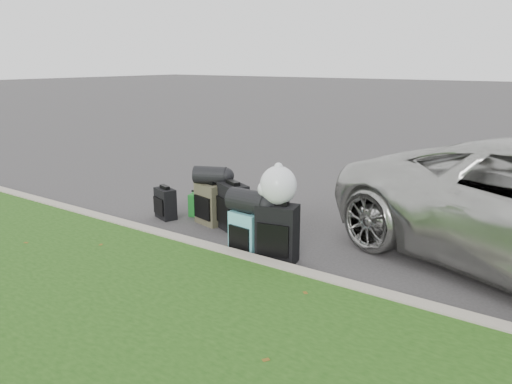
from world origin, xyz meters
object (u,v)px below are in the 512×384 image
Objects in this scene: suitcase_large_black_left at (233,207)px; tote_navy at (254,225)px; suitcase_small_black at (165,203)px; suitcase_olive at (210,204)px; tote_green at (200,205)px; suitcase_large_black_right at (277,233)px; suitcase_teal at (246,234)px.

suitcase_large_black_left is 2.26× the size of tote_navy.
suitcase_large_black_left is (1.20, 0.16, 0.10)m from suitcase_small_black.
suitcase_olive is (-0.46, 0.04, -0.03)m from suitcase_large_black_left.
tote_green is at bearing 68.36° from suitcase_small_black.
suitcase_large_black_right is at bearing -3.45° from suitcase_large_black_left.
suitcase_large_black_left is 1.94× the size of tote_green.
tote_green is at bearing 150.82° from tote_navy.
suitcase_olive is 1.73m from suitcase_large_black_right.
suitcase_large_black_left is 1.30m from suitcase_large_black_right.
suitcase_small_black is at bearing -147.73° from suitcase_large_black_left.
suitcase_teal is 1.81m from tote_green.
tote_navy is at bearing 9.73° from suitcase_olive.
suitcase_teal is (1.17, -0.70, -0.03)m from suitcase_olive.
suitcase_large_black_right reaches higher than tote_green.
suitcase_large_black_right is (1.60, -0.65, 0.05)m from suitcase_olive.
suitcase_teal is at bearing -47.91° from tote_green.
suitcase_small_black is at bearing 168.22° from tote_navy.
suitcase_large_black_left reaches higher than suitcase_small_black.
suitcase_large_black_left is at bearing 7.87° from suitcase_olive.
suitcase_small_black is at bearing -148.06° from tote_green.
tote_navy is (-0.77, 0.61, -0.21)m from suitcase_large_black_right.
suitcase_olive is at bearing 145.14° from suitcase_large_black_right.
suitcase_teal is at bearing -18.24° from suitcase_large_black_left.
tote_navy is at bearing 122.06° from suitcase_teal.
suitcase_small_black is 1.57× the size of tote_navy.
suitcase_olive reaches higher than suitcase_teal.
tote_green is 1.17× the size of tote_navy.
suitcase_large_black_left is 0.95× the size of suitcase_large_black_right.
suitcase_large_black_right is at bearing -55.55° from tote_navy.
tote_green is (0.35, 0.41, -0.06)m from suitcase_small_black.
suitcase_olive is at bearing -160.41° from suitcase_large_black_left.
tote_green is at bearing 164.70° from suitcase_olive.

